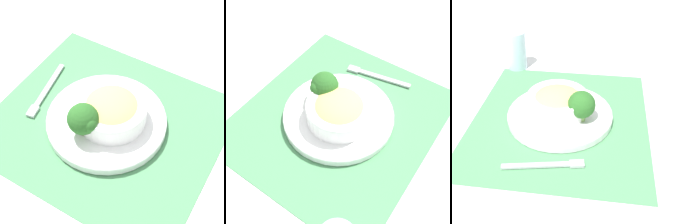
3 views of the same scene
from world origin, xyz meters
The scene contains 9 objects.
ground_plane centered at (0.00, 0.00, 0.00)m, with size 4.00×4.00×0.00m, color white.
placemat centered at (0.00, 0.00, 0.00)m, with size 0.52×0.46×0.00m.
plate centered at (0.00, 0.00, 0.02)m, with size 0.28×0.28×0.02m.
bowl centered at (-0.01, -0.01, 0.05)m, with size 0.16×0.16×0.06m.
broccoli_floret centered at (0.02, 0.06, 0.07)m, with size 0.07×0.07×0.08m.
carrot_slice_near centered at (-0.04, 0.03, 0.02)m, with size 0.04×0.04×0.01m.
carrot_slice_middle centered at (-0.05, 0.02, 0.02)m, with size 0.04×0.04×0.01m.
water_glass centered at (-0.27, -0.19, 0.06)m, with size 0.07×0.07×0.13m.
fork centered at (0.18, 0.01, 0.01)m, with size 0.05×0.18×0.01m.
Camera 3 is at (0.66, 0.11, 0.50)m, focal length 50.00 mm.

